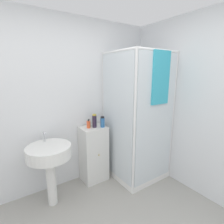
% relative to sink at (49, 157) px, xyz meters
% --- Properties ---
extents(wall_back, '(6.40, 0.06, 2.50)m').
position_rel_sink_xyz_m(wall_back, '(0.14, 0.38, 0.58)').
color(wall_back, silver).
rests_on(wall_back, ground_plane).
extents(shower_enclosure, '(0.82, 0.85, 2.02)m').
position_rel_sink_xyz_m(shower_enclosure, '(1.35, -0.14, -0.08)').
color(shower_enclosure, white).
rests_on(shower_enclosure, ground_plane).
extents(vanity_cabinet, '(0.39, 0.34, 0.89)m').
position_rel_sink_xyz_m(vanity_cabinet, '(0.72, 0.18, -0.22)').
color(vanity_cabinet, silver).
rests_on(vanity_cabinet, ground_plane).
extents(sink, '(0.55, 0.55, 0.95)m').
position_rel_sink_xyz_m(sink, '(0.00, 0.00, 0.00)').
color(sink, white).
rests_on(sink, ground_plane).
extents(soap_dispenser, '(0.05, 0.05, 0.14)m').
position_rel_sink_xyz_m(soap_dispenser, '(0.65, 0.18, 0.28)').
color(soap_dispenser, '#E5562D').
rests_on(soap_dispenser, vanity_cabinet).
extents(shampoo_bottle_tall_black, '(0.07, 0.07, 0.21)m').
position_rel_sink_xyz_m(shampoo_bottle_tall_black, '(0.74, 0.16, 0.32)').
color(shampoo_bottle_tall_black, '#281E33').
rests_on(shampoo_bottle_tall_black, vanity_cabinet).
extents(shampoo_bottle_blue, '(0.07, 0.07, 0.17)m').
position_rel_sink_xyz_m(shampoo_bottle_blue, '(0.85, 0.10, 0.30)').
color(shampoo_bottle_blue, '#2D66A3').
rests_on(shampoo_bottle_blue, vanity_cabinet).
extents(lotion_bottle_white, '(0.04, 0.04, 0.13)m').
position_rel_sink_xyz_m(lotion_bottle_white, '(0.69, 0.23, 0.27)').
color(lotion_bottle_white, beige).
rests_on(lotion_bottle_white, vanity_cabinet).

